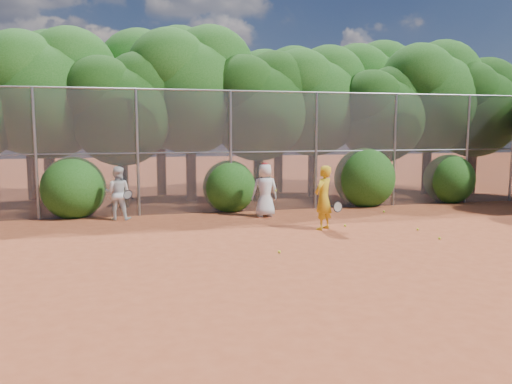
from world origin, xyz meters
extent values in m
plane|color=#9B4223|center=(0.00, 0.00, 0.00)|extent=(80.00, 80.00, 0.00)
cylinder|color=gray|center=(-7.00, 6.00, 2.00)|extent=(0.09, 0.09, 4.00)
cylinder|color=gray|center=(-4.00, 6.00, 2.00)|extent=(0.09, 0.09, 4.00)
cylinder|color=gray|center=(-1.00, 6.00, 2.00)|extent=(0.09, 0.09, 4.00)
cylinder|color=gray|center=(2.00, 6.00, 2.00)|extent=(0.09, 0.09, 4.00)
cylinder|color=gray|center=(5.00, 6.00, 2.00)|extent=(0.09, 0.09, 4.00)
cylinder|color=gray|center=(8.00, 6.00, 2.00)|extent=(0.09, 0.09, 4.00)
cylinder|color=gray|center=(0.00, 6.00, 4.00)|extent=(20.00, 0.05, 0.05)
cylinder|color=gray|center=(0.00, 6.00, 2.00)|extent=(20.00, 0.04, 0.04)
cube|color=slate|center=(0.00, 6.00, 2.00)|extent=(20.00, 0.02, 4.00)
cylinder|color=gray|center=(10.00, 6.00, 2.00)|extent=(0.09, 0.09, 4.00)
cylinder|color=black|center=(-7.00, 8.50, 1.26)|extent=(0.38, 0.38, 2.52)
sphere|color=#1A4C13|center=(-7.00, 8.50, 3.73)|extent=(4.03, 4.03, 4.03)
sphere|color=#1A4C13|center=(-6.19, 8.90, 4.74)|extent=(3.23, 3.23, 3.23)
sphere|color=#1A4C13|center=(-7.71, 8.20, 4.54)|extent=(3.02, 3.02, 3.02)
cylinder|color=black|center=(-4.50, 7.80, 1.08)|extent=(0.36, 0.36, 2.17)
sphere|color=black|center=(-4.50, 7.80, 3.21)|extent=(3.47, 3.47, 3.47)
sphere|color=black|center=(-3.81, 8.15, 4.08)|extent=(2.78, 2.78, 2.78)
sphere|color=black|center=(-5.11, 7.54, 3.91)|extent=(2.60, 2.60, 2.60)
cylinder|color=black|center=(-2.00, 8.80, 1.33)|extent=(0.39, 0.39, 2.66)
sphere|color=#1A4C13|center=(-2.00, 8.80, 3.94)|extent=(4.26, 4.26, 4.26)
sphere|color=#1A4C13|center=(-1.15, 9.23, 5.00)|extent=(3.40, 3.40, 3.40)
sphere|color=#1A4C13|center=(-2.74, 8.48, 4.79)|extent=(3.19, 3.19, 3.19)
cylinder|color=black|center=(0.50, 8.20, 1.14)|extent=(0.37, 0.37, 2.27)
sphere|color=black|center=(0.50, 8.20, 3.37)|extent=(3.64, 3.64, 3.64)
sphere|color=black|center=(1.23, 8.56, 4.28)|extent=(2.91, 2.91, 2.91)
sphere|color=black|center=(-0.14, 7.93, 4.10)|extent=(2.73, 2.73, 2.73)
cylinder|color=black|center=(3.00, 9.00, 1.22)|extent=(0.38, 0.38, 2.45)
sphere|color=#1A4C13|center=(3.00, 9.00, 3.63)|extent=(3.92, 3.92, 3.92)
sphere|color=#1A4C13|center=(3.78, 9.39, 4.61)|extent=(3.14, 3.14, 3.14)
sphere|color=#1A4C13|center=(2.31, 8.71, 4.41)|extent=(2.94, 2.94, 2.94)
cylinder|color=black|center=(5.50, 8.00, 1.05)|extent=(0.36, 0.36, 2.10)
sphere|color=black|center=(5.50, 8.00, 3.11)|extent=(3.36, 3.36, 3.36)
sphere|color=black|center=(6.17, 8.34, 3.95)|extent=(2.69, 2.69, 2.69)
sphere|color=black|center=(4.91, 7.75, 3.78)|extent=(2.52, 2.52, 2.52)
cylinder|color=black|center=(8.00, 8.60, 1.29)|extent=(0.39, 0.39, 2.59)
sphere|color=#1A4C13|center=(8.00, 8.60, 3.83)|extent=(4.14, 4.14, 4.14)
sphere|color=#1A4C13|center=(8.83, 9.01, 4.87)|extent=(3.32, 3.32, 3.32)
sphere|color=#1A4C13|center=(7.27, 8.29, 4.66)|extent=(3.11, 3.11, 3.11)
cylinder|color=black|center=(10.00, 8.30, 1.15)|extent=(0.37, 0.37, 2.31)
sphere|color=black|center=(10.00, 8.30, 3.42)|extent=(3.70, 3.70, 3.70)
sphere|color=black|center=(10.74, 8.67, 4.34)|extent=(2.96, 2.96, 2.96)
sphere|color=black|center=(9.35, 8.02, 4.16)|extent=(2.77, 2.77, 2.77)
cylinder|color=black|center=(-8.00, 10.80, 1.31)|extent=(0.39, 0.39, 2.62)
sphere|color=#1A4C13|center=(-8.00, 10.80, 3.88)|extent=(4.20, 4.20, 4.20)
sphere|color=#1A4C13|center=(-7.16, 11.22, 4.94)|extent=(3.36, 3.36, 3.36)
sphere|color=#1A4C13|center=(-8.73, 10.49, 4.72)|extent=(3.15, 3.15, 3.15)
cylinder|color=black|center=(-3.00, 11.00, 1.40)|extent=(0.40, 0.40, 2.80)
sphere|color=#1A4C13|center=(-3.00, 11.00, 4.14)|extent=(4.48, 4.48, 4.48)
sphere|color=#1A4C13|center=(-2.10, 11.45, 5.26)|extent=(3.58, 3.58, 3.58)
sphere|color=#1A4C13|center=(-3.78, 10.66, 5.04)|extent=(3.36, 3.36, 3.36)
cylinder|color=black|center=(2.00, 10.60, 1.26)|extent=(0.38, 0.38, 2.52)
sphere|color=#1A4C13|center=(2.00, 10.60, 3.73)|extent=(4.03, 4.03, 4.03)
sphere|color=#1A4C13|center=(2.81, 11.00, 4.74)|extent=(3.23, 3.23, 3.23)
sphere|color=#1A4C13|center=(1.29, 10.30, 4.54)|extent=(3.02, 3.02, 3.02)
cylinder|color=black|center=(6.50, 11.20, 1.36)|extent=(0.40, 0.40, 2.73)
sphere|color=#1A4C13|center=(6.50, 11.20, 4.04)|extent=(4.37, 4.37, 4.37)
sphere|color=#1A4C13|center=(7.37, 11.64, 5.13)|extent=(3.49, 3.49, 3.49)
sphere|color=#1A4C13|center=(5.74, 10.87, 4.91)|extent=(3.28, 3.28, 3.28)
sphere|color=#1A4C13|center=(-6.00, 6.30, 1.00)|extent=(2.00, 2.00, 2.00)
sphere|color=#1A4C13|center=(-1.00, 6.30, 0.90)|extent=(1.80, 1.80, 1.80)
sphere|color=#1A4C13|center=(4.00, 6.30, 1.10)|extent=(2.20, 2.20, 2.20)
sphere|color=#1A4C13|center=(7.50, 6.30, 0.95)|extent=(1.90, 1.90, 1.90)
imported|color=gold|center=(0.90, 2.48, 0.89)|extent=(0.77, 0.73, 1.77)
torus|color=black|center=(1.25, 2.28, 0.65)|extent=(0.31, 0.11, 0.30)
cylinder|color=black|center=(1.20, 2.49, 0.64)|extent=(0.09, 0.28, 0.05)
imported|color=white|center=(-0.13, 4.84, 0.85)|extent=(0.83, 0.55, 1.69)
ellipsoid|color=#A51719|center=(-0.13, 4.84, 1.65)|extent=(0.22, 0.22, 0.13)
sphere|color=#D9EC2A|center=(0.17, 4.64, 0.85)|extent=(0.07, 0.07, 0.07)
imported|color=white|center=(-4.63, 5.40, 0.82)|extent=(0.92, 0.78, 1.63)
torus|color=black|center=(-4.33, 5.10, 0.80)|extent=(0.34, 0.29, 0.28)
cylinder|color=black|center=(-4.23, 5.27, 0.70)|extent=(0.16, 0.24, 0.16)
sphere|color=#D9EC2A|center=(1.66, 2.69, 0.03)|extent=(0.07, 0.07, 0.07)
sphere|color=#D9EC2A|center=(3.28, 0.58, 0.03)|extent=(0.07, 0.07, 0.07)
sphere|color=#D9EC2A|center=(3.37, 1.72, 0.03)|extent=(0.07, 0.07, 0.07)
sphere|color=#D9EC2A|center=(-1.03, 0.21, 0.03)|extent=(0.07, 0.07, 0.07)
sphere|color=#D9EC2A|center=(3.92, 4.63, 0.03)|extent=(0.07, 0.07, 0.07)
camera|label=1|loc=(-4.15, -10.24, 2.76)|focal=35.00mm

